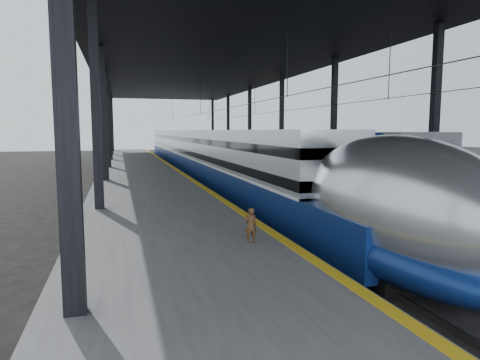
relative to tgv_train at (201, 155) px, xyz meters
name	(u,v)px	position (x,y,z in m)	size (l,w,h in m)	color
ground	(286,258)	(-2.00, -24.92, -1.90)	(160.00, 160.00, 0.00)	black
platform	(141,178)	(-5.50, -4.92, -1.40)	(6.00, 80.00, 1.00)	#4C4C4F
yellow_strip	(178,171)	(-2.70, -4.92, -0.89)	(0.30, 80.00, 0.01)	gold
rails	(244,181)	(2.50, -4.92, -1.82)	(6.52, 80.00, 0.16)	slate
canopy	(211,63)	(-0.10, -4.92, 7.22)	(18.00, 75.00, 9.47)	black
tgv_train	(201,155)	(0.00, 0.00, 0.00)	(2.83, 65.20, 4.06)	silver
second_train	(242,151)	(5.00, 4.35, 0.11)	(2.88, 56.05, 3.97)	navy
child	(251,225)	(-3.66, -26.45, -0.42)	(0.35, 0.23, 0.96)	#492F18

